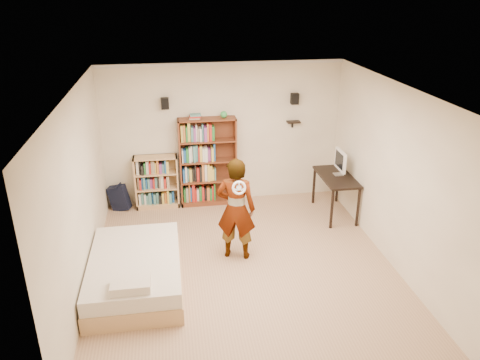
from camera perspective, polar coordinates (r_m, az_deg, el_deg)
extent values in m
cube|color=tan|center=(7.25, 0.50, -10.53)|extent=(4.50, 5.00, 0.01)
cube|color=white|center=(8.93, -2.11, 5.64)|extent=(4.50, 0.02, 2.70)
cube|color=white|center=(4.47, 5.95, -13.44)|extent=(4.50, 0.02, 2.70)
cube|color=white|center=(6.64, -18.99, -1.87)|extent=(0.02, 5.00, 2.70)
cube|color=white|center=(7.29, 18.26, 0.43)|extent=(0.02, 5.00, 2.70)
cube|color=white|center=(6.19, 0.59, 10.84)|extent=(4.50, 5.00, 0.02)
cube|color=silver|center=(8.60, -2.21, 14.02)|extent=(4.50, 0.06, 0.06)
cube|color=silver|center=(3.87, 6.63, 2.79)|extent=(4.50, 0.06, 0.06)
cube|color=silver|center=(6.23, -20.26, 9.25)|extent=(0.06, 5.00, 0.06)
cube|color=silver|center=(6.91, 19.39, 10.59)|extent=(0.06, 5.00, 0.06)
cube|color=black|center=(8.60, -9.14, 9.20)|extent=(0.14, 0.12, 0.20)
cube|color=black|center=(8.92, 6.68, 9.82)|extent=(0.14, 0.12, 0.20)
cube|color=black|center=(9.04, 6.54, 7.05)|extent=(0.25, 0.16, 0.02)
imported|color=black|center=(7.12, -0.49, -3.57)|extent=(0.69, 0.55, 1.64)
torus|color=white|center=(6.64, -0.12, -0.97)|extent=(0.21, 0.08, 0.21)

